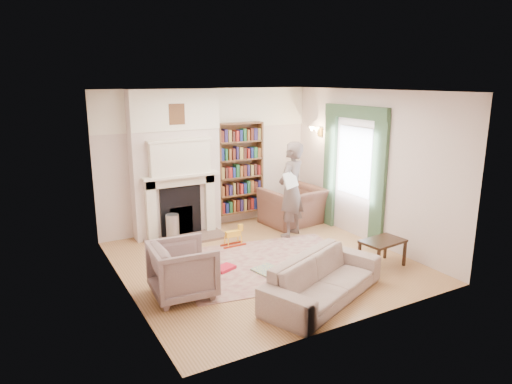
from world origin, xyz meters
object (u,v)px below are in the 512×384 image
armchair_left (183,270)px  sofa (323,279)px  armchair_reading (293,206)px  paraffin_heater (173,229)px  coffee_table (382,253)px  rocking_horse (233,236)px  bookcase (240,168)px  man_reading (291,190)px

armchair_left → sofa: armchair_left is taller
armchair_reading → paraffin_heater: (-2.59, 0.12, -0.11)m
coffee_table → rocking_horse: size_ratio=1.56×
bookcase → armchair_reading: bearing=-34.6°
sofa → paraffin_heater: (-1.09, 3.14, -0.02)m
armchair_left → rocking_horse: 2.05m
coffee_table → paraffin_heater: (-2.61, 2.70, 0.05)m
paraffin_heater → rocking_horse: paraffin_heater is taller
armchair_reading → sofa: size_ratio=0.58×
man_reading → armchair_reading: bearing=-154.4°
man_reading → paraffin_heater: size_ratio=3.35×
sofa → coffee_table: (1.53, 0.44, -0.07)m
sofa → rocking_horse: (-0.19, 2.43, -0.10)m
armchair_reading → rocking_horse: size_ratio=2.62×
armchair_left → coffee_table: size_ratio=1.22×
armchair_reading → man_reading: size_ratio=0.64×
armchair_left → bookcase: bearing=-36.7°
man_reading → paraffin_heater: bearing=-46.1°
sofa → man_reading: 2.71m
sofa → man_reading: (1.05, 2.42, 0.62)m
coffee_table → armchair_reading: bearing=84.6°
paraffin_heater → rocking_horse: 1.15m
armchair_left → rocking_horse: bearing=-42.6°
armchair_reading → rocking_horse: armchair_reading is taller
armchair_left → paraffin_heater: bearing=-11.4°
bookcase → coffee_table: size_ratio=2.64×
paraffin_heater → rocking_horse: size_ratio=1.23×
armchair_reading → coffee_table: bearing=83.7°
armchair_left → coffee_table: (3.19, -0.59, -0.16)m
bookcase → sofa: bearing=-99.0°
bookcase → armchair_left: size_ratio=2.16×
man_reading → coffee_table: size_ratio=2.64×
paraffin_heater → armchair_reading: bearing=-2.6°
armchair_left → coffee_table: armchair_left is taller
armchair_left → sofa: (1.66, -1.03, -0.09)m
coffee_table → sofa: bearing=-169.8°
paraffin_heater → armchair_left: bearing=-105.2°
bookcase → armchair_left: (-2.24, -2.63, -0.79)m
coffee_table → rocking_horse: 2.63m
bookcase → sofa: 3.81m
coffee_table → bookcase: bearing=100.4°
bookcase → sofa: size_ratio=0.91×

